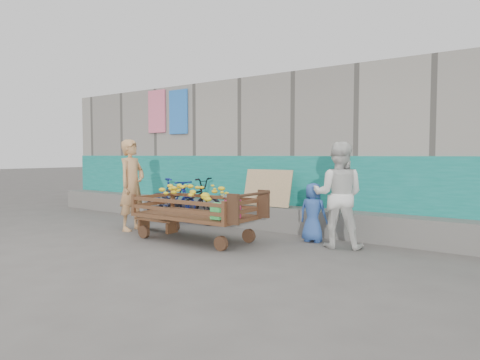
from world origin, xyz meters
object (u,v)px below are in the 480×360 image
Objects in this scene: banana_cart at (193,202)px; woman at (338,195)px; bicycle_dark at (183,201)px; child at (313,212)px; bench at (157,222)px; bicycle_blue at (175,200)px; vendor_man at (132,185)px.

woman reaches higher than banana_cart.
bicycle_dark reaches higher than banana_cart.
child reaches higher than banana_cart.
bicycle_blue is at bearing 119.15° from bench.
bicycle_blue is at bearing -6.73° from child.
child is (-0.50, 0.16, -0.33)m from woman.
vendor_man is at bearing 15.60° from child.
bicycle_dark is (-0.20, 0.92, 0.31)m from bench.
woman is 1.07× the size of bicycle_blue.
child reaches higher than bicycle_dark.
bicycle_blue is at bearing 141.76° from banana_cart.
vendor_man is (-0.46, -0.20, 0.68)m from bench.
bicycle_dark is at bearing 102.02° from bench.
bicycle_dark reaches higher than bench.
bicycle_dark is 1.20× the size of bicycle_blue.
bicycle_blue is (-0.62, 1.12, 0.29)m from bench.
bicycle_blue is (-1.74, 1.37, -0.17)m from banana_cart.
woman is at bearing -105.49° from bicycle_dark.
bench is 0.61× the size of bicycle_blue.
vendor_man reaches higher than bicycle_dark.
child is at bearing -84.07° from vendor_man.
child reaches higher than bicycle_blue.
bench is 1.31m from bicycle_blue.
child is 3.00m from bicycle_dark.
vendor_man is 1.06× the size of woman.
bicycle_dark is 0.47m from bicycle_blue.
bicycle_blue is (-3.42, 0.33, -0.03)m from child.
bicycle_blue is at bearing -3.81° from vendor_man.
vendor_man is 3.85m from woman.
vendor_man is at bearing 155.95° from bicycle_dark.
vendor_man is at bearing -3.00° from woman.
bicycle_blue is (-0.43, 0.20, -0.02)m from bicycle_dark.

